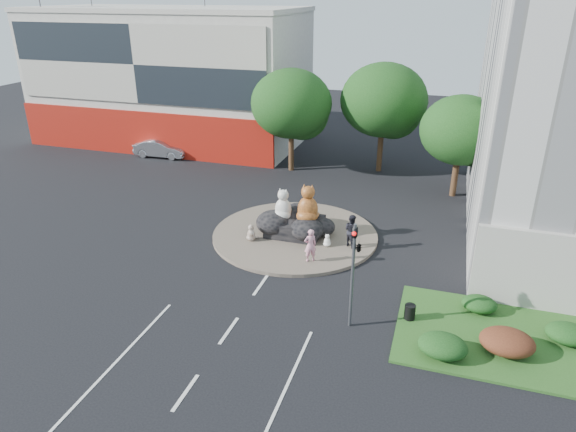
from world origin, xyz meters
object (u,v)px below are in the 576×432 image
Objects in this scene: kitten_calico at (251,232)px; pedestrian_pink at (310,245)px; pedestrian_dark at (352,231)px; parked_car at (161,148)px; litter_bin at (410,312)px; cat_white at (283,204)px; kitten_white at (327,240)px; cat_tabby at (308,203)px.

pedestrian_pink is (4.00, -1.41, 0.43)m from kitten_calico.
kitten_calico is 5.88m from pedestrian_dark.
parked_car reaches higher than litter_bin.
cat_white reaches higher than pedestrian_pink.
cat_white is 4.43m from pedestrian_dark.
cat_white is 2.56m from kitten_calico.
pedestrian_pink is at bearing 146.84° from litter_bin.
kitten_white is 2.17m from pedestrian_pink.
kitten_white is at bearing -10.96° from cat_white.
parked_car is at bearing -174.80° from kitten_calico.
pedestrian_pink is 6.84m from litter_bin.
kitten_calico is 4.26m from pedestrian_pink.
pedestrian_pink is 23.46m from parked_car.
litter_bin is at bearing -56.45° from kitten_white.
parked_car reaches higher than kitten_calico.
pedestrian_dark is 23.45m from parked_car.
cat_white reaches higher than litter_bin.
cat_white is 1.89× the size of kitten_calico.
cat_tabby is at bearing -105.63° from pedestrian_pink.
litter_bin is (9.69, -5.13, -0.24)m from kitten_calico.
cat_tabby is 3.08m from pedestrian_dark.
cat_tabby reaches higher than litter_bin.
kitten_calico is at bearing -137.23° from parked_car.
kitten_white is 1.50m from pedestrian_dark.
kitten_calico is 4.50m from kitten_white.
cat_white is 19.65m from parked_car.
cat_tabby is 3.30× the size of litter_bin.
cat_tabby reaches higher than pedestrian_dark.
pedestrian_dark reaches higher than kitten_white.
kitten_calico is 0.53× the size of pedestrian_dark.
pedestrian_dark is 2.74× the size of litter_bin.
cat_tabby is at bearing 79.31° from kitten_calico.
pedestrian_pink is 2.67× the size of litter_bin.
cat_tabby is 3.47m from pedestrian_pink.
cat_white is at bearing 140.70° from litter_bin.
pedestrian_dark is at bearing -125.48° from parked_car.
cat_tabby reaches higher than cat_white.
cat_tabby is at bearing 134.51° from litter_bin.
cat_white is at bearing 176.72° from cat_tabby.
pedestrian_pink is at bearing 90.66° from pedestrian_dark.
litter_bin is at bearing 158.84° from pedestrian_dark.
kitten_white is 0.39× the size of pedestrian_dark.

